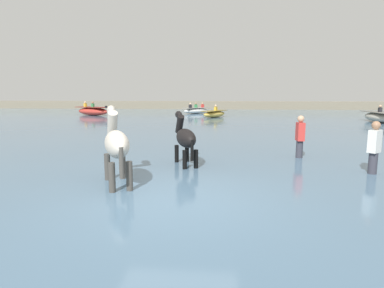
# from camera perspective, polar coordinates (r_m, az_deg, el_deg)

# --- Properties ---
(ground_plane) EXTENTS (120.00, 120.00, 0.00)m
(ground_plane) POSITION_cam_1_polar(r_m,az_deg,el_deg) (6.12, -3.20, -12.88)
(ground_plane) COLOR #666051
(water_surface) EXTENTS (90.00, 90.00, 0.36)m
(water_surface) POSITION_cam_1_polar(r_m,az_deg,el_deg) (15.79, 2.03, 1.26)
(water_surface) COLOR slate
(water_surface) RESTS_ON ground
(horse_lead_pinto) EXTENTS (1.07, 1.80, 2.00)m
(horse_lead_pinto) POSITION_cam_1_polar(r_m,az_deg,el_deg) (6.97, -13.16, -0.31)
(horse_lead_pinto) COLOR beige
(horse_lead_pinto) RESTS_ON ground
(horse_trailing_black) EXTENTS (0.87, 1.61, 1.78)m
(horse_trailing_black) POSITION_cam_1_polar(r_m,az_deg,el_deg) (8.70, -1.21, 0.83)
(horse_trailing_black) COLOR black
(horse_trailing_black) RESTS_ON ground
(boat_far_offshore) EXTENTS (2.25, 2.98, 1.03)m
(boat_far_offshore) POSITION_cam_1_polar(r_m,az_deg,el_deg) (26.51, 3.96, 5.32)
(boat_far_offshore) COLOR gold
(boat_far_offshore) RESTS_ON water_surface
(boat_distant_west) EXTENTS (2.73, 2.54, 1.05)m
(boat_distant_west) POSITION_cam_1_polar(r_m,az_deg,el_deg) (31.44, 0.74, 5.93)
(boat_distant_west) COLOR silver
(boat_distant_west) RESTS_ON water_surface
(boat_mid_channel) EXTENTS (1.22, 3.81, 1.17)m
(boat_mid_channel) POSITION_cam_1_polar(r_m,az_deg,el_deg) (25.21, 30.14, 4.12)
(boat_mid_channel) COLOR #B2AD9E
(boat_mid_channel) RESTS_ON water_surface
(boat_mid_outer) EXTENTS (3.84, 2.94, 1.21)m
(boat_mid_outer) POSITION_cam_1_polar(r_m,az_deg,el_deg) (30.27, -17.05, 5.57)
(boat_mid_outer) COLOR #BC382D
(boat_mid_outer) RESTS_ON water_surface
(person_onlooker_right) EXTENTS (0.21, 0.33, 1.63)m
(person_onlooker_right) POSITION_cam_1_polar(r_m,az_deg,el_deg) (10.18, 18.44, 0.50)
(person_onlooker_right) COLOR #383842
(person_onlooker_right) RESTS_ON ground
(person_onlooker_left) EXTENTS (0.37, 0.37, 1.63)m
(person_onlooker_left) POSITION_cam_1_polar(r_m,az_deg,el_deg) (8.84, 29.35, -1.39)
(person_onlooker_left) COLOR #383842
(person_onlooker_left) RESTS_ON ground
(far_shoreline) EXTENTS (80.00, 2.40, 1.30)m
(far_shoreline) POSITION_cam_1_polar(r_m,az_deg,el_deg) (41.25, 3.98, 6.59)
(far_shoreline) COLOR gray
(far_shoreline) RESTS_ON ground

